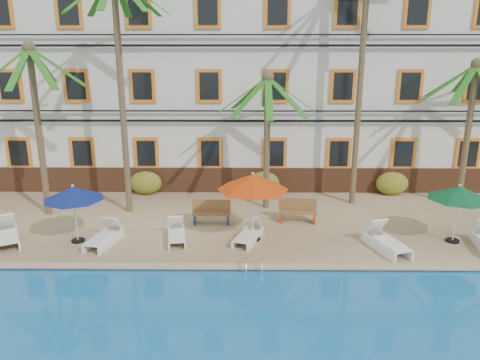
{
  "coord_description": "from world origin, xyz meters",
  "views": [
    {
      "loc": [
        0.07,
        -14.37,
        7.07
      ],
      "look_at": [
        -0.08,
        3.0,
        2.0
      ],
      "focal_mm": 35.0,
      "sensor_mm": 36.0,
      "label": 1
    }
  ],
  "objects_px": {
    "palm_a": "(36,105)",
    "lounger_a": "(7,235)",
    "umbrella_blue": "(73,193)",
    "lounger_e": "(386,241)",
    "palm_d": "(362,52)",
    "lounger_b": "(104,237)",
    "palm_b": "(119,65)",
    "bench_right": "(298,210)",
    "pool_ladder": "(254,269)",
    "palm_e": "(471,112)",
    "palm_c": "(267,120)",
    "lounger_d": "(248,234)",
    "umbrella_red": "(253,182)",
    "lounger_c": "(176,234)",
    "bench_left": "(211,212)",
    "umbrella_green": "(459,193)"
  },
  "relations": [
    {
      "from": "palm_a",
      "to": "lounger_a",
      "type": "distance_m",
      "value": 5.16
    },
    {
      "from": "palm_a",
      "to": "umbrella_blue",
      "type": "xyz_separation_m",
      "value": [
        2.21,
        -2.85,
        -2.69
      ]
    },
    {
      "from": "lounger_a",
      "to": "lounger_e",
      "type": "bearing_deg",
      "value": -2.01
    },
    {
      "from": "palm_d",
      "to": "lounger_b",
      "type": "distance_m",
      "value": 12.43
    },
    {
      "from": "palm_b",
      "to": "bench_right",
      "type": "relative_size",
      "value": 6.21
    },
    {
      "from": "palm_d",
      "to": "pool_ladder",
      "type": "relative_size",
      "value": 14.03
    },
    {
      "from": "palm_d",
      "to": "palm_e",
      "type": "distance_m",
      "value": 5.22
    },
    {
      "from": "palm_b",
      "to": "palm_a",
      "type": "bearing_deg",
      "value": -173.93
    },
    {
      "from": "palm_c",
      "to": "pool_ladder",
      "type": "bearing_deg",
      "value": -96.22
    },
    {
      "from": "palm_a",
      "to": "lounger_d",
      "type": "bearing_deg",
      "value": -18.4
    },
    {
      "from": "bench_right",
      "to": "palm_e",
      "type": "bearing_deg",
      "value": 16.21
    },
    {
      "from": "lounger_b",
      "to": "umbrella_blue",
      "type": "bearing_deg",
      "value": 168.55
    },
    {
      "from": "palm_b",
      "to": "pool_ladder",
      "type": "xyz_separation_m",
      "value": [
        5.17,
        -5.28,
        -6.02
      ]
    },
    {
      "from": "palm_d",
      "to": "umbrella_red",
      "type": "distance_m",
      "value": 7.48
    },
    {
      "from": "palm_c",
      "to": "lounger_a",
      "type": "bearing_deg",
      "value": -157.69
    },
    {
      "from": "palm_c",
      "to": "lounger_a",
      "type": "height_order",
      "value": "palm_c"
    },
    {
      "from": "pool_ladder",
      "to": "lounger_c",
      "type": "bearing_deg",
      "value": 141.55
    },
    {
      "from": "bench_left",
      "to": "umbrella_green",
      "type": "bearing_deg",
      "value": -11.09
    },
    {
      "from": "palm_a",
      "to": "lounger_c",
      "type": "xyz_separation_m",
      "value": [
        5.74,
        -2.75,
        -4.24
      ]
    },
    {
      "from": "palm_b",
      "to": "lounger_d",
      "type": "relative_size",
      "value": 5.25
    },
    {
      "from": "umbrella_red",
      "to": "lounger_b",
      "type": "bearing_deg",
      "value": -175.09
    },
    {
      "from": "lounger_b",
      "to": "bench_right",
      "type": "xyz_separation_m",
      "value": [
        7.09,
        2.24,
        0.19
      ]
    },
    {
      "from": "pool_ladder",
      "to": "lounger_e",
      "type": "bearing_deg",
      "value": 17.97
    },
    {
      "from": "bench_left",
      "to": "lounger_c",
      "type": "bearing_deg",
      "value": -123.69
    },
    {
      "from": "palm_a",
      "to": "lounger_b",
      "type": "bearing_deg",
      "value": -43.52
    },
    {
      "from": "palm_c",
      "to": "umbrella_blue",
      "type": "bearing_deg",
      "value": -151.71
    },
    {
      "from": "umbrella_blue",
      "to": "palm_c",
      "type": "bearing_deg",
      "value": 28.29
    },
    {
      "from": "palm_d",
      "to": "umbrella_blue",
      "type": "xyz_separation_m",
      "value": [
        -10.77,
        -4.35,
        -4.68
      ]
    },
    {
      "from": "palm_d",
      "to": "umbrella_red",
      "type": "bearing_deg",
      "value": -137.7
    },
    {
      "from": "umbrella_green",
      "to": "lounger_b",
      "type": "distance_m",
      "value": 12.53
    },
    {
      "from": "umbrella_green",
      "to": "pool_ladder",
      "type": "height_order",
      "value": "umbrella_green"
    },
    {
      "from": "lounger_e",
      "to": "bench_left",
      "type": "height_order",
      "value": "lounger_e"
    },
    {
      "from": "palm_a",
      "to": "pool_ladder",
      "type": "relative_size",
      "value": 9.34
    },
    {
      "from": "umbrella_blue",
      "to": "bench_left",
      "type": "relative_size",
      "value": 1.42
    },
    {
      "from": "palm_c",
      "to": "lounger_e",
      "type": "height_order",
      "value": "palm_c"
    },
    {
      "from": "palm_d",
      "to": "bench_right",
      "type": "bearing_deg",
      "value": -139.02
    },
    {
      "from": "umbrella_blue",
      "to": "bench_right",
      "type": "xyz_separation_m",
      "value": [
        8.11,
        2.03,
        -1.34
      ]
    },
    {
      "from": "lounger_d",
      "to": "palm_d",
      "type": "bearing_deg",
      "value": 42.43
    },
    {
      "from": "umbrella_red",
      "to": "umbrella_green",
      "type": "height_order",
      "value": "umbrella_red"
    },
    {
      "from": "lounger_e",
      "to": "umbrella_green",
      "type": "bearing_deg",
      "value": 15.04
    },
    {
      "from": "palm_d",
      "to": "palm_c",
      "type": "bearing_deg",
      "value": -170.74
    },
    {
      "from": "palm_b",
      "to": "lounger_e",
      "type": "xyz_separation_m",
      "value": [
        9.73,
        -3.8,
        -5.72
      ]
    },
    {
      "from": "palm_e",
      "to": "umbrella_blue",
      "type": "distance_m",
      "value": 16.13
    },
    {
      "from": "palm_d",
      "to": "lounger_b",
      "type": "xyz_separation_m",
      "value": [
        -9.76,
        -4.55,
        -6.21
      ]
    },
    {
      "from": "pool_ladder",
      "to": "lounger_b",
      "type": "bearing_deg",
      "value": 160.43
    },
    {
      "from": "lounger_d",
      "to": "bench_left",
      "type": "distance_m",
      "value": 2.26
    },
    {
      "from": "lounger_c",
      "to": "bench_right",
      "type": "bearing_deg",
      "value": 22.81
    },
    {
      "from": "palm_b",
      "to": "pool_ladder",
      "type": "bearing_deg",
      "value": -45.59
    },
    {
      "from": "bench_right",
      "to": "pool_ladder",
      "type": "bearing_deg",
      "value": -114.06
    },
    {
      "from": "umbrella_green",
      "to": "lounger_e",
      "type": "distance_m",
      "value": 3.11
    }
  ]
}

